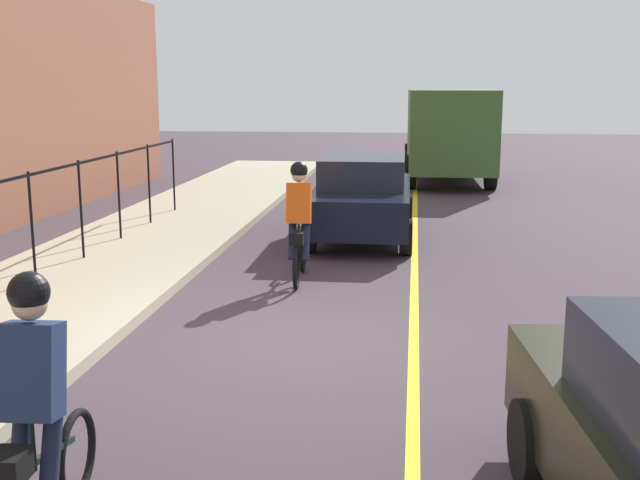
% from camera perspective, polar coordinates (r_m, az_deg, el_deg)
% --- Properties ---
extents(ground_plane, '(80.00, 80.00, 0.00)m').
position_cam_1_polar(ground_plane, '(9.11, -3.35, -7.60)').
color(ground_plane, '#40343C').
extents(lane_line_centre, '(36.00, 0.12, 0.01)m').
position_cam_1_polar(lane_line_centre, '(8.98, 6.85, -7.94)').
color(lane_line_centre, yellow).
rests_on(lane_line_centre, ground).
extents(iron_fence, '(14.95, 0.04, 1.60)m').
position_cam_1_polar(iron_fence, '(11.01, -22.32, 1.90)').
color(iron_fence, black).
rests_on(iron_fence, sidewalk).
extents(cyclist_lead, '(1.71, 0.38, 1.83)m').
position_cam_1_polar(cyclist_lead, '(11.71, -1.53, 1.28)').
color(cyclist_lead, black).
rests_on(cyclist_lead, ground).
extents(cyclist_follow, '(1.71, 0.38, 1.83)m').
position_cam_1_polar(cyclist_follow, '(5.36, -20.02, -11.80)').
color(cyclist_follow, black).
rests_on(cyclist_follow, ground).
extents(parked_sedan_rear, '(4.41, 1.95, 1.58)m').
position_cam_1_polar(parked_sedan_rear, '(15.22, 3.15, 3.27)').
color(parked_sedan_rear, black).
rests_on(parked_sedan_rear, ground).
extents(box_truck_background, '(6.76, 2.66, 2.78)m').
position_cam_1_polar(box_truck_background, '(24.35, 9.31, 7.88)').
color(box_truck_background, '#3D5A29').
rests_on(box_truck_background, ground).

